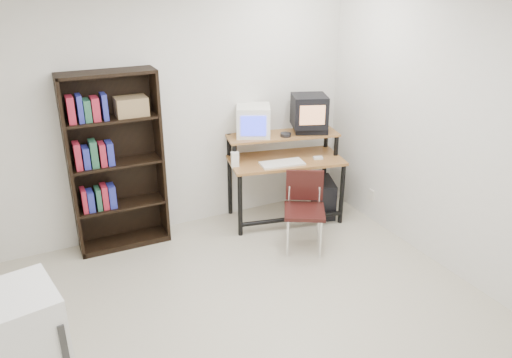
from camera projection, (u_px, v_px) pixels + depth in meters
name	position (u px, v px, depth m)	size (l,w,h in m)	color
floor	(261.00, 327.00, 4.05)	(4.00, 4.00, 0.01)	beige
back_wall	(175.00, 112.00, 5.19)	(4.00, 0.01, 2.60)	silver
right_wall	(466.00, 140.00, 4.36)	(0.01, 4.00, 2.60)	silver
computer_desk	(285.00, 161.00, 5.57)	(1.35, 0.87, 0.98)	#9B6632
crt_monitor	(253.00, 121.00, 5.45)	(0.48, 0.48, 0.34)	white
vcr	(311.00, 130.00, 5.61)	(0.36, 0.26, 0.08)	black
crt_tv	(309.00, 111.00, 5.53)	(0.47, 0.47, 0.35)	black
cd_spindle	(286.00, 135.00, 5.46)	(0.12, 0.12, 0.05)	#26262B
keyboard	(282.00, 164.00, 5.37)	(0.47, 0.21, 0.04)	white
mousepad	(318.00, 159.00, 5.55)	(0.22, 0.18, 0.01)	black
mouse	(318.00, 158.00, 5.53)	(0.10, 0.06, 0.03)	white
desk_speaker	(235.00, 160.00, 5.30)	(0.08, 0.07, 0.17)	white
pc_tower	(324.00, 197.00, 5.85)	(0.20, 0.45, 0.42)	black
school_chair	(304.00, 203.00, 5.05)	(0.55, 0.55, 0.80)	black
bookshelf	(115.00, 160.00, 4.94)	(0.91, 0.32, 1.81)	black
mini_fridge	(21.00, 352.00, 3.16)	(0.60, 0.60, 0.87)	white
wall_outlet	(371.00, 195.00, 5.69)	(0.02, 0.08, 0.12)	beige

